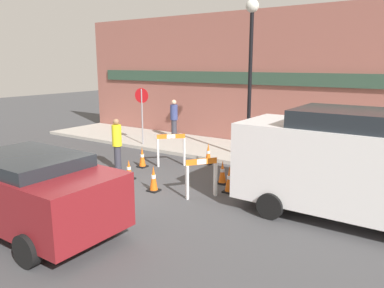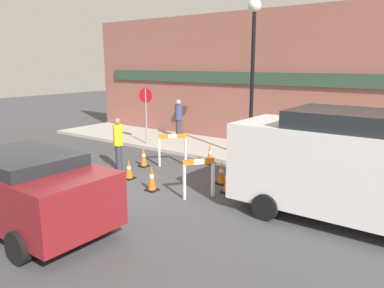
% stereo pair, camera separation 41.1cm
% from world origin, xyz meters
% --- Properties ---
extents(ground_plane, '(60.00, 60.00, 0.00)m').
position_xyz_m(ground_plane, '(0.00, 0.00, 0.00)').
color(ground_plane, '#424244').
extents(sidewalk_slab, '(18.00, 3.22, 0.13)m').
position_xyz_m(sidewalk_slab, '(0.00, 6.11, 0.06)').
color(sidewalk_slab, '#ADA89E').
rests_on(sidewalk_slab, ground_plane).
extents(storefront_facade, '(18.00, 0.22, 5.50)m').
position_xyz_m(storefront_facade, '(0.00, 7.80, 2.75)').
color(storefront_facade, '#93564C').
rests_on(storefront_facade, ground_plane).
extents(streetlamp_post, '(0.44, 0.44, 5.33)m').
position_xyz_m(streetlamp_post, '(1.30, 5.34, 3.55)').
color(streetlamp_post, black).
rests_on(streetlamp_post, sidewalk_slab).
extents(stop_sign, '(0.59, 0.15, 2.30)m').
position_xyz_m(stop_sign, '(-3.27, 4.92, 1.67)').
color(stop_sign, gray).
rests_on(stop_sign, sidewalk_slab).
extents(barricade_0, '(0.61, 0.75, 1.03)m').
position_xyz_m(barricade_0, '(1.97, 1.30, 0.56)').
color(barricade_0, white).
rests_on(barricade_0, ground_plane).
extents(barricade_1, '(0.77, 0.76, 1.09)m').
position_xyz_m(barricade_1, '(-0.52, 3.27, 0.60)').
color(barricade_1, white).
rests_on(barricade_1, ground_plane).
extents(traffic_cone_0, '(0.30, 0.30, 0.60)m').
position_xyz_m(traffic_cone_0, '(-0.64, 1.35, 0.29)').
color(traffic_cone_0, black).
rests_on(traffic_cone_0, ground_plane).
extents(traffic_cone_1, '(0.30, 0.30, 0.68)m').
position_xyz_m(traffic_cone_1, '(-1.23, 2.60, 0.33)').
color(traffic_cone_1, black).
rests_on(traffic_cone_1, ground_plane).
extents(traffic_cone_2, '(0.30, 0.30, 0.69)m').
position_xyz_m(traffic_cone_2, '(1.85, 2.59, 0.33)').
color(traffic_cone_2, black).
rests_on(traffic_cone_2, ground_plane).
extents(traffic_cone_3, '(0.30, 0.30, 0.74)m').
position_xyz_m(traffic_cone_3, '(2.38, 2.04, 0.36)').
color(traffic_cone_3, black).
rests_on(traffic_cone_3, ground_plane).
extents(traffic_cone_4, '(0.30, 0.30, 0.73)m').
position_xyz_m(traffic_cone_4, '(0.38, 4.18, 0.35)').
color(traffic_cone_4, black).
rests_on(traffic_cone_4, ground_plane).
extents(traffic_cone_5, '(0.30, 0.30, 0.71)m').
position_xyz_m(traffic_cone_5, '(0.64, 0.97, 0.34)').
color(traffic_cone_5, black).
rests_on(traffic_cone_5, ground_plane).
extents(person_worker, '(0.35, 0.35, 1.69)m').
position_xyz_m(person_worker, '(-1.61, 1.85, 0.92)').
color(person_worker, '#33333D').
rests_on(person_worker, ground_plane).
extents(person_pedestrian, '(0.42, 0.42, 1.70)m').
position_xyz_m(person_pedestrian, '(-3.01, 6.71, 1.05)').
color(person_pedestrian, '#33333D').
rests_on(person_pedestrian, sidewalk_slab).
extents(parked_car_1, '(4.16, 2.01, 1.62)m').
position_xyz_m(parked_car_1, '(0.09, -2.31, 0.92)').
color(parked_car_1, maroon).
rests_on(parked_car_1, ground_plane).
extents(work_van, '(5.39, 2.18, 2.44)m').
position_xyz_m(work_van, '(5.65, 2.02, 1.33)').
color(work_van, white).
rests_on(work_van, ground_plane).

